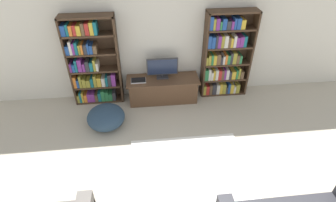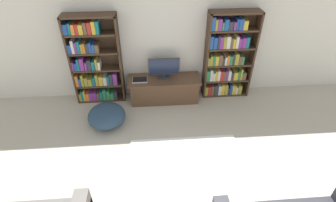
% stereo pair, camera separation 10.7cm
% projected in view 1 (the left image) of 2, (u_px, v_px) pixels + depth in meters
% --- Properties ---
extents(wall_back, '(8.80, 0.06, 2.60)m').
position_uv_depth(wall_back, '(161.00, 37.00, 5.21)').
color(wall_back, silver).
rests_on(wall_back, ground_plane).
extents(bookshelf_left, '(1.00, 0.30, 1.84)m').
position_uv_depth(bookshelf_left, '(92.00, 63.00, 5.20)').
color(bookshelf_left, '#422D1E').
rests_on(bookshelf_left, ground_plane).
extents(bookshelf_right, '(1.00, 0.30, 1.84)m').
position_uv_depth(bookshelf_right, '(225.00, 57.00, 5.42)').
color(bookshelf_right, '#422D1E').
rests_on(bookshelf_right, ground_plane).
extents(tv_stand, '(1.50, 0.53, 0.51)m').
position_uv_depth(tv_stand, '(163.00, 89.00, 5.57)').
color(tv_stand, brown).
rests_on(tv_stand, ground_plane).
extents(television, '(0.64, 0.16, 0.44)m').
position_uv_depth(television, '(162.00, 68.00, 5.33)').
color(television, '#2D2D33').
rests_on(television, tv_stand).
extents(laptop, '(0.30, 0.21, 0.03)m').
position_uv_depth(laptop, '(138.00, 80.00, 5.34)').
color(laptop, silver).
rests_on(laptop, tv_stand).
extents(area_rug, '(1.87, 1.66, 0.02)m').
position_uv_depth(area_rug, '(191.00, 175.00, 4.09)').
color(area_rug, white).
rests_on(area_rug, ground_plane).
extents(beanbag_ottoman, '(0.70, 0.70, 0.42)m').
position_uv_depth(beanbag_ottoman, '(106.00, 117.00, 4.90)').
color(beanbag_ottoman, '#23384C').
rests_on(beanbag_ottoman, ground_plane).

